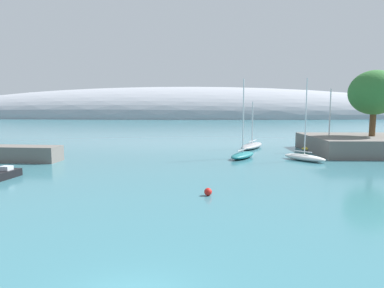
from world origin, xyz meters
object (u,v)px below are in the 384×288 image
tree_clump_shore (374,93)px  sailboat_yellow_outer_mooring (328,148)px  motorboat_black_foreground (2,175)px  sailboat_teal_mid_mooring (243,154)px  sailboat_white_near_shore (304,157)px  sailboat_grey_end_of_line (252,146)px  mooring_buoy_red (208,192)px

tree_clump_shore → sailboat_yellow_outer_mooring: size_ratio=1.01×
sailboat_yellow_outer_mooring → motorboat_black_foreground: (-38.40, -20.76, -0.08)m
motorboat_black_foreground → sailboat_teal_mid_mooring: bearing=-53.9°
sailboat_white_near_shore → motorboat_black_foreground: size_ratio=2.47×
sailboat_grey_end_of_line → sailboat_teal_mid_mooring: bearing=11.0°
tree_clump_shore → sailboat_white_near_shore: tree_clump_shore is taller
tree_clump_shore → sailboat_teal_mid_mooring: 22.35m
sailboat_yellow_outer_mooring → sailboat_teal_mid_mooring: bearing=-157.0°
tree_clump_shore → motorboat_black_foreground: size_ratio=2.32×
sailboat_teal_mid_mooring → tree_clump_shore: bearing=-43.1°
tree_clump_shore → mooring_buoy_red: (-24.87, -24.83, -8.51)m
sailboat_grey_end_of_line → mooring_buoy_red: bearing=11.1°
motorboat_black_foreground → sailboat_yellow_outer_mooring: bearing=-54.1°
sailboat_white_near_shore → sailboat_grey_end_of_line: (-4.69, 12.19, -0.02)m
sailboat_grey_end_of_line → sailboat_white_near_shore: bearing=47.3°
sailboat_grey_end_of_line → motorboat_black_foreground: (-27.12, -23.53, -0.09)m
sailboat_white_near_shore → sailboat_teal_mid_mooring: 7.74m
motorboat_black_foreground → mooring_buoy_red: bearing=-98.5°
sailboat_white_near_shore → sailboat_yellow_outer_mooring: sailboat_white_near_shore is taller
motorboat_black_foreground → mooring_buoy_red: motorboat_black_foreground is taller
sailboat_teal_mid_mooring → sailboat_yellow_outer_mooring: (14.11, 7.57, -0.04)m
sailboat_yellow_outer_mooring → sailboat_grey_end_of_line: 11.62m
sailboat_white_near_shore → sailboat_grey_end_of_line: size_ratio=1.20×
sailboat_yellow_outer_mooring → tree_clump_shore: bearing=-19.7°
sailboat_grey_end_of_line → mooring_buoy_red: size_ratio=14.44×
sailboat_white_near_shore → sailboat_yellow_outer_mooring: bearing=105.2°
tree_clump_shore → sailboat_teal_mid_mooring: size_ratio=0.93×
sailboat_white_near_shore → sailboat_teal_mid_mooring: bearing=-143.6°
mooring_buoy_red → sailboat_grey_end_of_line: bearing=74.9°
mooring_buoy_red → tree_clump_shore: bearing=44.9°
sailboat_white_near_shore → motorboat_black_foreground: sailboat_white_near_shore is taller
sailboat_teal_mid_mooring → motorboat_black_foreground: size_ratio=2.48×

